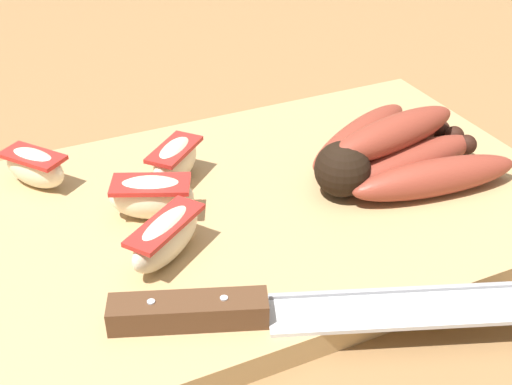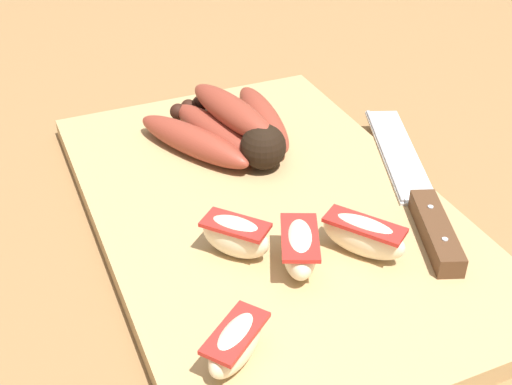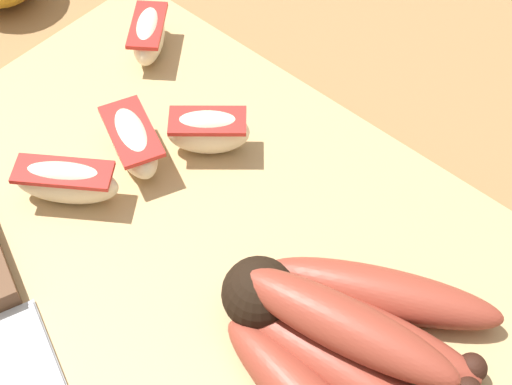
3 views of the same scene
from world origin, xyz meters
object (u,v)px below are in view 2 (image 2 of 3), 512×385
Objects in this scene: apple_wedge_far at (236,236)px; apple_wedge_near at (236,343)px; apple_wedge_middle at (364,236)px; apple_wedge_extra at (299,248)px; chefs_knife at (421,201)px; banana_bunch at (232,128)px.

apple_wedge_near is at bearing 158.13° from apple_wedge_far.
apple_wedge_near is 0.85× the size of apple_wedge_middle.
apple_wedge_middle is 0.10m from apple_wedge_far.
apple_wedge_middle is at bearing -112.76° from apple_wedge_far.
apple_wedge_extra is at bearing -48.98° from apple_wedge_near.
chefs_knife is 0.24m from apple_wedge_near.
chefs_knife is 0.18m from apple_wedge_far.
apple_wedge_extra is (-0.03, -0.04, -0.00)m from apple_wedge_far.
apple_wedge_extra is at bearing 82.85° from apple_wedge_middle.
apple_wedge_far reaches higher than apple_wedge_near.
apple_wedge_near is at bearing 114.92° from chefs_knife.
apple_wedge_far is at bearing -21.87° from apple_wedge_near.
chefs_knife is 3.86× the size of apple_wedge_extra.
apple_wedge_middle reaches higher than chefs_knife.
apple_wedge_middle reaches higher than apple_wedge_near.
chefs_knife is 4.52× the size of apple_wedge_far.
chefs_knife is 3.82× the size of apple_wedge_middle.
apple_wedge_middle is at bearing -97.15° from apple_wedge_extra.
apple_wedge_middle is at bearing -64.48° from apple_wedge_near.
banana_bunch is 0.21m from chefs_knife.
apple_wedge_far is at bearing 67.24° from apple_wedge_middle.
apple_wedge_near is at bearing 158.79° from banana_bunch.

